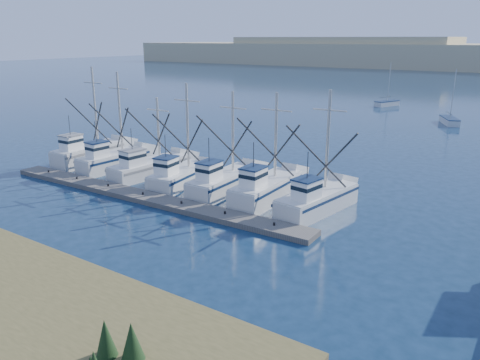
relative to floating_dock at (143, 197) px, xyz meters
The scene contains 5 objects.
ground 11.34m from the floating_dock, 37.24° to the right, with size 500.00×500.00×0.00m, color #0D2339.
floating_dock is the anchor object (origin of this frame).
trawler_fleet 4.95m from the floating_dock, 91.57° to the left, with size 28.70×8.36×9.70m.
sailboat_near 52.35m from the floating_dock, 74.66° to the left, with size 3.80×5.68×8.10m.
sailboat_far 64.95m from the floating_dock, 89.96° to the left, with size 3.64×5.58×8.10m.
Camera 1 is at (17.14, -18.48, 12.42)m, focal length 35.00 mm.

